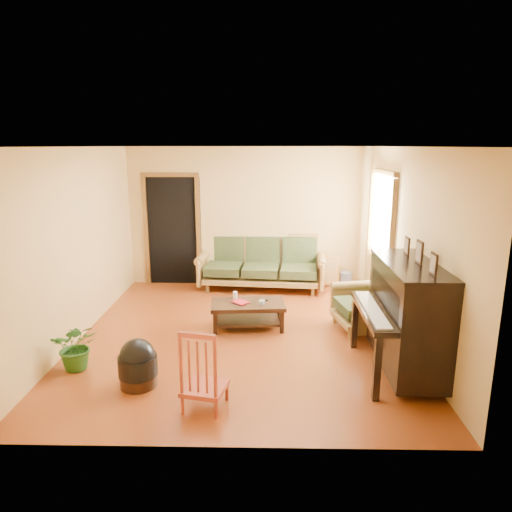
{
  "coord_description": "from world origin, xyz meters",
  "views": [
    {
      "loc": [
        0.32,
        -6.04,
        2.62
      ],
      "look_at": [
        0.19,
        0.2,
        1.1
      ],
      "focal_mm": 32.0,
      "sensor_mm": 36.0,
      "label": 1
    }
  ],
  "objects_px": {
    "piano": "(409,319)",
    "footstool": "(138,368)",
    "red_chair": "(204,368)",
    "coffee_table": "(248,315)",
    "sofa": "(261,263)",
    "ceramic_crock": "(346,279)",
    "potted_plant": "(77,346)",
    "armchair": "(364,300)"
  },
  "relations": [
    {
      "from": "piano",
      "to": "footstool",
      "type": "height_order",
      "value": "piano"
    },
    {
      "from": "footstool",
      "to": "red_chair",
      "type": "bearing_deg",
      "value": -27.75
    },
    {
      "from": "red_chair",
      "to": "coffee_table",
      "type": "bearing_deg",
      "value": 92.97
    },
    {
      "from": "piano",
      "to": "red_chair",
      "type": "relative_size",
      "value": 1.71
    },
    {
      "from": "sofa",
      "to": "piano",
      "type": "distance_m",
      "value": 3.66
    },
    {
      "from": "coffee_table",
      "to": "ceramic_crock",
      "type": "distance_m",
      "value": 2.75
    },
    {
      "from": "ceramic_crock",
      "to": "potted_plant",
      "type": "bearing_deg",
      "value": -138.06
    },
    {
      "from": "armchair",
      "to": "ceramic_crock",
      "type": "height_order",
      "value": "armchair"
    },
    {
      "from": "ceramic_crock",
      "to": "coffee_table",
      "type": "bearing_deg",
      "value": -130.68
    },
    {
      "from": "sofa",
      "to": "coffee_table",
      "type": "xyz_separation_m",
      "value": [
        -0.18,
        -1.91,
        -0.3
      ]
    },
    {
      "from": "red_chair",
      "to": "ceramic_crock",
      "type": "distance_m",
      "value": 4.72
    },
    {
      "from": "sofa",
      "to": "armchair",
      "type": "distance_m",
      "value": 2.47
    },
    {
      "from": "sofa",
      "to": "ceramic_crock",
      "type": "bearing_deg",
      "value": 11.1
    },
    {
      "from": "armchair",
      "to": "coffee_table",
      "type": "bearing_deg",
      "value": 167.36
    },
    {
      "from": "piano",
      "to": "potted_plant",
      "type": "bearing_deg",
      "value": -179.23
    },
    {
      "from": "potted_plant",
      "to": "coffee_table",
      "type": "bearing_deg",
      "value": 33.44
    },
    {
      "from": "coffee_table",
      "to": "ceramic_crock",
      "type": "bearing_deg",
      "value": 49.32
    },
    {
      "from": "ceramic_crock",
      "to": "potted_plant",
      "type": "relative_size",
      "value": 0.47
    },
    {
      "from": "coffee_table",
      "to": "piano",
      "type": "relative_size",
      "value": 0.71
    },
    {
      "from": "red_chair",
      "to": "ceramic_crock",
      "type": "xyz_separation_m",
      "value": [
        2.15,
        4.19,
        -0.3
      ]
    },
    {
      "from": "potted_plant",
      "to": "armchair",
      "type": "bearing_deg",
      "value": 19.05
    },
    {
      "from": "armchair",
      "to": "ceramic_crock",
      "type": "bearing_deg",
      "value": 75.92
    },
    {
      "from": "armchair",
      "to": "red_chair",
      "type": "xyz_separation_m",
      "value": [
        -2.03,
        -2.06,
        -0.02
      ]
    },
    {
      "from": "sofa",
      "to": "potted_plant",
      "type": "xyz_separation_m",
      "value": [
        -2.17,
        -3.23,
        -0.2
      ]
    },
    {
      "from": "coffee_table",
      "to": "red_chair",
      "type": "distance_m",
      "value": 2.16
    },
    {
      "from": "coffee_table",
      "to": "footstool",
      "type": "bearing_deg",
      "value": -124.42
    },
    {
      "from": "footstool",
      "to": "red_chair",
      "type": "relative_size",
      "value": 0.49
    },
    {
      "from": "coffee_table",
      "to": "red_chair",
      "type": "height_order",
      "value": "red_chair"
    },
    {
      "from": "red_chair",
      "to": "armchair",
      "type": "bearing_deg",
      "value": 58.04
    },
    {
      "from": "armchair",
      "to": "sofa",
      "type": "bearing_deg",
      "value": 116.34
    },
    {
      "from": "red_chair",
      "to": "potted_plant",
      "type": "height_order",
      "value": "red_chair"
    },
    {
      "from": "red_chair",
      "to": "potted_plant",
      "type": "xyz_separation_m",
      "value": [
        -1.63,
        0.8,
        -0.15
      ]
    },
    {
      "from": "sofa",
      "to": "coffee_table",
      "type": "height_order",
      "value": "sofa"
    },
    {
      "from": "sofa",
      "to": "red_chair",
      "type": "height_order",
      "value": "sofa"
    },
    {
      "from": "coffee_table",
      "to": "piano",
      "type": "bearing_deg",
      "value": -34.15
    },
    {
      "from": "sofa",
      "to": "red_chair",
      "type": "bearing_deg",
      "value": -92.52
    },
    {
      "from": "sofa",
      "to": "potted_plant",
      "type": "distance_m",
      "value": 3.89
    },
    {
      "from": "footstool",
      "to": "ceramic_crock",
      "type": "bearing_deg",
      "value": 51.99
    },
    {
      "from": "coffee_table",
      "to": "footstool",
      "type": "relative_size",
      "value": 2.47
    },
    {
      "from": "potted_plant",
      "to": "red_chair",
      "type": "bearing_deg",
      "value": -26.03
    },
    {
      "from": "sofa",
      "to": "armchair",
      "type": "relative_size",
      "value": 2.53
    },
    {
      "from": "sofa",
      "to": "piano",
      "type": "height_order",
      "value": "piano"
    }
  ]
}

